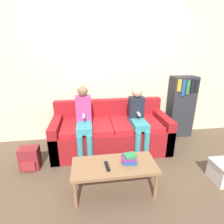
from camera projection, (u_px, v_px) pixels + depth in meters
name	position (u px, v px, depth m)	size (l,w,h in m)	color
ground_plane	(116.00, 165.00, 2.67)	(10.00, 10.00, 0.00)	brown
wall_back	(107.00, 71.00, 3.21)	(8.00, 0.06, 2.60)	beige
couch	(111.00, 133.00, 3.07)	(1.96, 0.83, 0.81)	maroon
coffee_table	(114.00, 168.00, 2.09)	(1.00, 0.45, 0.38)	#8E6642
person_left	(84.00, 120.00, 2.71)	(0.24, 0.57, 1.15)	teal
person_right	(138.00, 118.00, 2.83)	(0.24, 0.57, 1.10)	teal
tv_remote	(107.00, 166.00, 2.02)	(0.06, 0.17, 0.02)	black
book_stack	(129.00, 159.00, 2.10)	(0.19, 0.16, 0.11)	#23519E
bookshelf	(181.00, 107.00, 3.46)	(0.47, 0.30, 1.20)	#2D2D33
backpack	(30.00, 158.00, 2.55)	(0.27, 0.22, 0.34)	maroon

